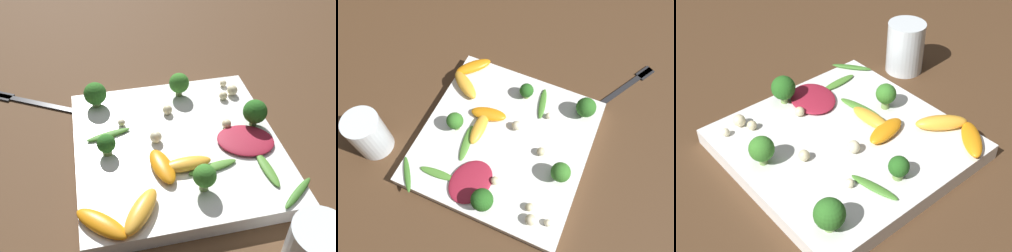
# 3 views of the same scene
# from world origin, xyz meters

# --- Properties ---
(ground_plane) EXTENTS (2.40, 2.40, 0.00)m
(ground_plane) POSITION_xyz_m (0.00, 0.00, 0.00)
(ground_plane) COLOR #4C331E
(plate) EXTENTS (0.31, 0.31, 0.02)m
(plate) POSITION_xyz_m (0.00, 0.00, 0.01)
(plate) COLOR white
(plate) RESTS_ON ground_plane
(fork) EXTENTS (0.16, 0.10, 0.01)m
(fork) POSITION_xyz_m (-0.24, 0.19, 0.00)
(fork) COLOR #262628
(fork) RESTS_ON ground_plane
(radicchio_leaf_0) EXTENTS (0.10, 0.09, 0.01)m
(radicchio_leaf_0) POSITION_xyz_m (0.10, -0.02, 0.03)
(radicchio_leaf_0) COLOR maroon
(radicchio_leaf_0) RESTS_ON plate
(orange_segment_0) EXTENTS (0.07, 0.08, 0.02)m
(orange_segment_0) POSITION_xyz_m (-0.08, -0.12, 0.03)
(orange_segment_0) COLOR #FCAD33
(orange_segment_0) RESTS_ON plate
(orange_segment_1) EXTENTS (0.04, 0.07, 0.02)m
(orange_segment_1) POSITION_xyz_m (-0.03, -0.05, 0.03)
(orange_segment_1) COLOR orange
(orange_segment_1) RESTS_ON plate
(orange_segment_2) EXTENTS (0.07, 0.03, 0.02)m
(orange_segment_2) POSITION_xyz_m (0.00, -0.05, 0.03)
(orange_segment_2) COLOR #FCAD33
(orange_segment_2) RESTS_ON plate
(orange_segment_3) EXTENTS (0.07, 0.07, 0.02)m
(orange_segment_3) POSITION_xyz_m (-0.13, -0.13, 0.03)
(orange_segment_3) COLOR orange
(orange_segment_3) RESTS_ON plate
(broccoli_floret_0) EXTENTS (0.03, 0.03, 0.04)m
(broccoli_floret_0) POSITION_xyz_m (0.03, 0.12, 0.05)
(broccoli_floret_0) COLOR #7A9E51
(broccoli_floret_0) RESTS_ON plate
(broccoli_floret_1) EXTENTS (0.04, 0.04, 0.05)m
(broccoli_floret_1) POSITION_xyz_m (0.13, 0.02, 0.05)
(broccoli_floret_1) COLOR #7A9E51
(broccoli_floret_1) RESTS_ON plate
(broccoli_floret_2) EXTENTS (0.04, 0.04, 0.04)m
(broccoli_floret_2) POSITION_xyz_m (-0.11, 0.12, 0.05)
(broccoli_floret_2) COLOR #84AD5B
(broccoli_floret_2) RESTS_ON plate
(broccoli_floret_3) EXTENTS (0.03, 0.03, 0.04)m
(broccoli_floret_3) POSITION_xyz_m (0.01, -0.10, 0.05)
(broccoli_floret_3) COLOR #7A9E51
(broccoli_floret_3) RESTS_ON plate
(broccoli_floret_4) EXTENTS (0.03, 0.03, 0.03)m
(broccoli_floret_4) POSITION_xyz_m (-0.11, -0.00, 0.04)
(broccoli_floret_4) COLOR #7A9E51
(broccoli_floret_4) RESTS_ON plate
(arugula_sprig_0) EXTENTS (0.07, 0.03, 0.01)m
(arugula_sprig_0) POSITION_xyz_m (-0.10, 0.04, 0.03)
(arugula_sprig_0) COLOR #47842D
(arugula_sprig_0) RESTS_ON plate
(arugula_sprig_1) EXTENTS (0.02, 0.07, 0.01)m
(arugula_sprig_1) POSITION_xyz_m (0.11, -0.08, 0.03)
(arugula_sprig_1) COLOR #518E33
(arugula_sprig_1) RESTS_ON plate
(arugula_sprig_2) EXTENTS (0.08, 0.03, 0.01)m
(arugula_sprig_2) POSITION_xyz_m (0.04, -0.06, 0.03)
(arugula_sprig_2) COLOR #518E33
(arugula_sprig_2) RESTS_ON plate
(arugula_sprig_3) EXTENTS (0.06, 0.05, 0.01)m
(arugula_sprig_3) POSITION_xyz_m (0.13, -0.13, 0.03)
(arugula_sprig_3) COLOR #3D7528
(arugula_sprig_3) RESTS_ON plate
(macadamia_nut_0) EXTENTS (0.01, 0.01, 0.01)m
(macadamia_nut_0) POSITION_xyz_m (-0.08, 0.06, 0.03)
(macadamia_nut_0) COLOR beige
(macadamia_nut_0) RESTS_ON plate
(macadamia_nut_1) EXTENTS (0.01, 0.01, 0.01)m
(macadamia_nut_1) POSITION_xyz_m (0.11, 0.13, 0.03)
(macadamia_nut_1) COLOR beige
(macadamia_nut_1) RESTS_ON plate
(macadamia_nut_2) EXTENTS (0.02, 0.02, 0.02)m
(macadamia_nut_2) POSITION_xyz_m (-0.03, 0.01, 0.03)
(macadamia_nut_2) COLOR beige
(macadamia_nut_2) RESTS_ON plate
(macadamia_nut_3) EXTENTS (0.02, 0.02, 0.02)m
(macadamia_nut_3) POSITION_xyz_m (0.08, 0.02, 0.03)
(macadamia_nut_3) COLOR beige
(macadamia_nut_3) RESTS_ON plate
(macadamia_nut_4) EXTENTS (0.02, 0.02, 0.02)m
(macadamia_nut_4) POSITION_xyz_m (-0.00, 0.07, 0.03)
(macadamia_nut_4) COLOR beige
(macadamia_nut_4) RESTS_ON plate
(macadamia_nut_5) EXTENTS (0.01, 0.01, 0.01)m
(macadamia_nut_5) POSITION_xyz_m (0.10, 0.09, 0.03)
(macadamia_nut_5) COLOR beige
(macadamia_nut_5) RESTS_ON plate
(macadamia_nut_6) EXTENTS (0.02, 0.02, 0.02)m
(macadamia_nut_6) POSITION_xyz_m (0.12, 0.10, 0.03)
(macadamia_nut_6) COLOR beige
(macadamia_nut_6) RESTS_ON plate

